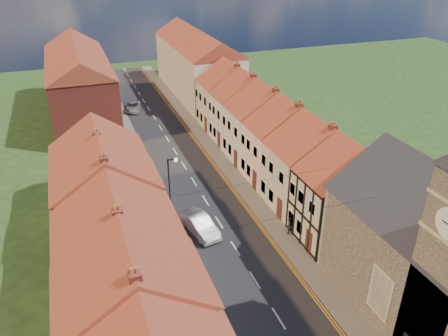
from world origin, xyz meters
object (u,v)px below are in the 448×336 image
(pedestrian_right, at_px, (289,225))
(car_mid, at_px, (199,224))
(church, at_px, (439,241))
(lamppost, at_px, (170,185))
(car_distant, at_px, (133,107))

(pedestrian_right, bearing_deg, car_mid, -30.71)
(church, bearing_deg, car_mid, 129.44)
(lamppost, height_order, car_mid, lamppost)
(lamppost, height_order, car_distant, lamppost)
(lamppost, distance_m, car_distant, 30.18)
(car_mid, height_order, car_distant, car_mid)
(car_distant, bearing_deg, lamppost, -80.36)
(car_distant, bearing_deg, pedestrian_right, -65.89)
(church, height_order, car_distant, church)
(church, relative_size, lamppost, 2.53)
(car_mid, bearing_deg, lamppost, 109.50)
(car_mid, bearing_deg, church, -63.10)
(car_mid, bearing_deg, car_distant, 77.93)
(pedestrian_right, bearing_deg, lamppost, -41.17)
(car_distant, bearing_deg, church, -63.49)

